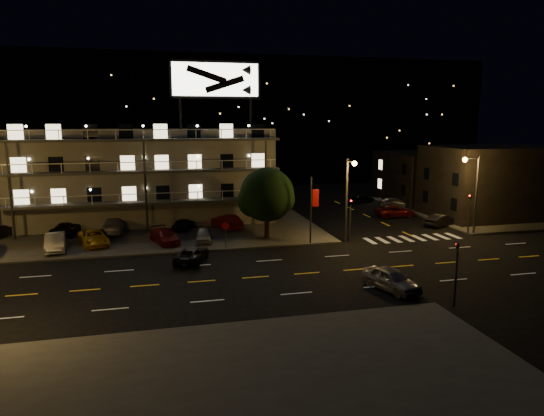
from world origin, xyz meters
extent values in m
plane|color=black|center=(0.00, 0.00, 0.00)|extent=(140.00, 140.00, 0.00)
cube|color=#3B3C39|center=(-14.00, 20.00, 0.07)|extent=(44.00, 24.00, 0.15)
cube|color=#3B3C39|center=(30.00, 20.00, 0.07)|extent=(16.00, 24.00, 0.15)
cube|color=gray|center=(-10.00, 24.00, 5.00)|extent=(28.00, 12.00, 10.00)
cube|color=gray|center=(-10.00, 24.00, 10.25)|extent=(28.00, 12.00, 0.50)
cube|color=#3B3C39|center=(-10.00, 17.10, 3.15)|extent=(28.00, 1.80, 0.25)
cube|color=#3B3C39|center=(-10.00, 17.10, 6.35)|extent=(28.00, 1.80, 0.25)
cube|color=#3B3C39|center=(-10.00, 17.10, 9.55)|extent=(28.00, 1.80, 0.25)
cylinder|color=black|center=(-6.00, 22.00, 12.25)|extent=(0.36, 0.36, 3.50)
cylinder|color=black|center=(2.00, 22.00, 12.25)|extent=(0.36, 0.36, 3.50)
cube|color=black|center=(-2.00, 22.00, 16.00)|extent=(10.20, 0.50, 4.20)
cube|color=#EEEFCB|center=(-2.00, 21.70, 16.00)|extent=(9.60, 0.06, 3.60)
cube|color=black|center=(30.00, 16.00, 4.25)|extent=(14.00, 10.00, 8.50)
cube|color=black|center=(30.00, 28.00, 3.50)|extent=(14.00, 12.00, 7.00)
cube|color=black|center=(0.00, 70.00, 12.00)|extent=(120.00, 20.00, 24.00)
cylinder|color=#2D2D30|center=(8.50, 8.30, 4.00)|extent=(0.20, 0.20, 8.00)
cylinder|color=#2D2D30|center=(8.50, 7.50, 7.80)|extent=(0.12, 1.80, 0.12)
sphere|color=#F2A53C|center=(8.50, 6.70, 7.70)|extent=(0.44, 0.44, 0.44)
cylinder|color=#2D2D30|center=(22.50, 8.30, 4.00)|extent=(0.20, 0.20, 8.00)
cylinder|color=#2D2D30|center=(21.70, 8.30, 7.80)|extent=(1.80, 0.12, 0.12)
sphere|color=#F2A53C|center=(20.90, 8.30, 7.70)|extent=(0.44, 0.44, 0.44)
cylinder|color=#2D2D30|center=(9.00, 8.50, 1.80)|extent=(0.14, 0.14, 3.60)
imported|color=black|center=(9.00, 8.50, 4.10)|extent=(0.20, 0.16, 1.00)
sphere|color=#FF0C0C|center=(9.00, 8.38, 4.00)|extent=(0.14, 0.14, 0.14)
cylinder|color=#2D2D30|center=(9.00, -8.50, 1.80)|extent=(0.14, 0.14, 3.60)
imported|color=black|center=(9.00, -8.50, 4.10)|extent=(0.20, 0.16, 1.00)
sphere|color=#FF0C0C|center=(9.00, -8.38, 4.00)|extent=(0.14, 0.14, 0.14)
cylinder|color=#2D2D30|center=(22.00, 8.50, 1.80)|extent=(0.14, 0.14, 3.60)
imported|color=black|center=(22.00, 8.50, 4.10)|extent=(0.16, 0.20, 1.00)
sphere|color=#FF0C0C|center=(21.88, 8.50, 4.00)|extent=(0.14, 0.14, 0.14)
cylinder|color=#2D2D30|center=(5.00, 8.40, 3.20)|extent=(0.16, 0.16, 6.40)
cube|color=red|center=(5.45, 8.40, 4.40)|extent=(0.60, 0.04, 1.60)
cylinder|color=#2D2D30|center=(-3.00, 8.60, 1.10)|extent=(0.08, 0.08, 2.20)
cylinder|color=red|center=(-3.00, 8.55, 2.15)|extent=(0.91, 0.04, 0.91)
cylinder|color=black|center=(1.47, 11.33, 1.37)|extent=(0.51, 0.51, 2.44)
sphere|color=black|center=(1.47, 11.33, 4.42)|extent=(5.29, 5.29, 5.29)
sphere|color=black|center=(0.25, 11.74, 3.81)|extent=(3.25, 3.25, 3.25)
sphere|color=black|center=(2.59, 10.92, 4.01)|extent=(3.05, 3.05, 3.05)
imported|color=gray|center=(-17.85, 10.99, 0.91)|extent=(2.25, 4.79, 1.52)
imported|color=#C28C12|center=(-14.77, 12.25, 0.82)|extent=(3.46, 5.27, 1.35)
imported|color=#5E0F0D|center=(-8.36, 11.48, 0.81)|extent=(3.11, 4.86, 1.31)
imported|color=gray|center=(-4.73, 11.20, 0.78)|extent=(1.93, 3.83, 1.25)
imported|color=black|center=(-17.91, 17.06, 0.80)|extent=(2.82, 4.97, 1.31)
imported|color=gray|center=(-13.39, 16.94, 0.92)|extent=(2.20, 5.33, 1.54)
imported|color=black|center=(-6.34, 16.64, 0.79)|extent=(2.88, 4.03, 1.27)
imported|color=#5E0F0D|center=(-1.81, 16.15, 0.91)|extent=(3.05, 4.89, 1.52)
imported|color=black|center=(21.43, 12.51, 0.68)|extent=(4.36, 2.97, 1.36)
imported|color=#5E0F0D|center=(19.09, 18.59, 0.67)|extent=(4.88, 2.33, 1.34)
imported|color=gray|center=(22.15, 24.46, 0.62)|extent=(4.62, 3.11, 1.24)
imported|color=black|center=(19.50, 29.34, 0.65)|extent=(4.13, 2.79, 1.31)
imported|color=gray|center=(6.54, -4.85, 0.77)|extent=(3.14, 4.86, 1.54)
imported|color=black|center=(-6.33, 5.22, 0.63)|extent=(3.47, 4.96, 1.26)
camera|label=1|loc=(-8.87, -33.92, 11.54)|focal=32.00mm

